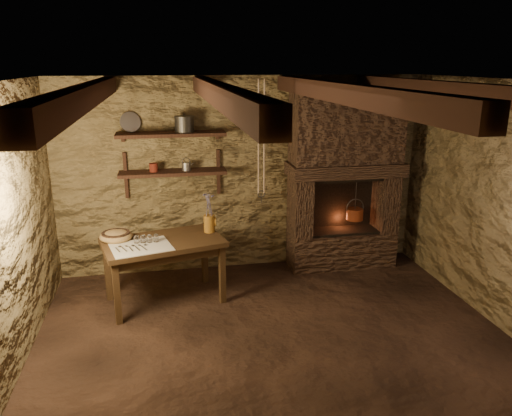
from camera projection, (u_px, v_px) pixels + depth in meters
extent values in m
plane|color=black|center=(278.00, 347.00, 4.64)|extent=(4.50, 4.50, 0.00)
cube|color=brown|center=(242.00, 175.00, 6.19)|extent=(4.50, 0.04, 2.40)
cube|color=brown|center=(375.00, 352.00, 2.42)|extent=(4.50, 0.04, 2.40)
cube|color=brown|center=(0.00, 242.00, 3.90)|extent=(0.04, 4.00, 2.40)
cube|color=brown|center=(511.00, 211.00, 4.71)|extent=(0.04, 4.00, 2.40)
cube|color=black|center=(281.00, 82.00, 3.96)|extent=(4.50, 4.00, 0.04)
cube|color=black|center=(86.00, 96.00, 3.72)|extent=(0.14, 3.95, 0.16)
cube|color=black|center=(219.00, 94.00, 3.90)|extent=(0.14, 3.95, 0.16)
cube|color=black|center=(341.00, 93.00, 4.08)|extent=(0.14, 3.95, 0.16)
cube|color=black|center=(452.00, 91.00, 4.26)|extent=(0.14, 3.95, 0.16)
cube|color=black|center=(173.00, 173.00, 5.86)|extent=(1.25, 0.30, 0.04)
cube|color=black|center=(171.00, 134.00, 5.73)|extent=(1.25, 0.30, 0.04)
cube|color=#3D291E|center=(341.00, 248.00, 6.47)|extent=(1.35, 0.45, 0.45)
cube|color=#3D291E|center=(300.00, 206.00, 6.20)|extent=(0.23, 0.45, 0.75)
cube|color=#3D291E|center=(385.00, 202.00, 6.40)|extent=(0.23, 0.45, 0.75)
cube|color=#3D291E|center=(346.00, 169.00, 6.14)|extent=(1.43, 0.51, 0.16)
cube|color=#3D291E|center=(347.00, 124.00, 6.01)|extent=(1.35, 0.45, 0.94)
cube|color=black|center=(338.00, 200.00, 6.48)|extent=(0.90, 0.06, 0.75)
cube|color=#362312|center=(163.00, 243.00, 5.35)|extent=(1.38, 0.99, 0.05)
cube|color=#362312|center=(163.00, 250.00, 5.37)|extent=(1.25, 0.86, 0.09)
cube|color=beige|center=(141.00, 247.00, 5.14)|extent=(0.69, 0.61, 0.01)
cylinder|color=#9D651E|center=(209.00, 224.00, 5.58)|extent=(0.13, 0.13, 0.19)
torus|color=#9D651E|center=(215.00, 222.00, 5.59)|extent=(0.02, 0.11, 0.11)
ellipsoid|color=olive|center=(116.00, 236.00, 5.34)|extent=(0.35, 0.35, 0.12)
cylinder|color=#282624|center=(184.00, 125.00, 5.73)|extent=(0.29, 0.29, 0.17)
cylinder|color=#9D9C98|center=(130.00, 122.00, 5.70)|extent=(0.25, 0.16, 0.23)
cylinder|color=#5F1B13|center=(154.00, 167.00, 5.80)|extent=(0.13, 0.13, 0.10)
cylinder|color=maroon|center=(355.00, 214.00, 6.32)|extent=(0.26, 0.26, 0.15)
torus|color=#282624|center=(355.00, 208.00, 6.29)|extent=(0.23, 0.01, 0.23)
cylinder|color=#282624|center=(356.00, 195.00, 6.25)|extent=(0.01, 0.01, 0.44)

